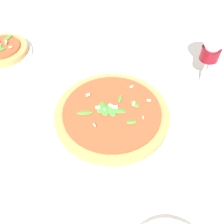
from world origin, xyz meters
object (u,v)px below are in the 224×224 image
object	(u,v)px
pizza_personal_side	(2,51)
fork	(116,45)
pizza_arugula_main	(112,115)
wine_glass	(212,47)

from	to	relation	value
pizza_personal_side	fork	size ratio (longest dim) A/B	0.83
pizza_personal_side	pizza_arugula_main	bearing A→B (deg)	-53.95
pizza_arugula_main	fork	world-z (taller)	pizza_arugula_main
pizza_personal_side	wine_glass	distance (m)	0.64
pizza_arugula_main	wine_glass	world-z (taller)	wine_glass
pizza_arugula_main	pizza_personal_side	world-z (taller)	same
wine_glass	fork	world-z (taller)	wine_glass
wine_glass	pizza_arugula_main	bearing A→B (deg)	-169.91
fork	pizza_personal_side	bearing A→B (deg)	179.67
pizza_personal_side	fork	bearing A→B (deg)	-10.20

